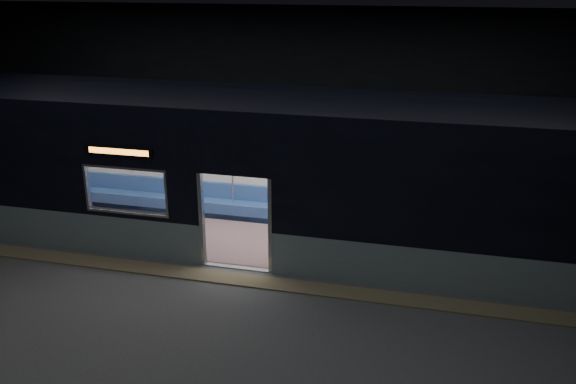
% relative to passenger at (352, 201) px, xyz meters
% --- Properties ---
extents(station_floor, '(24.00, 14.00, 0.01)m').
position_rel_passenger_xyz_m(station_floor, '(-2.03, -3.55, -0.77)').
color(station_floor, '#47494C').
rests_on(station_floor, ground).
extents(station_envelope, '(24.00, 14.00, 5.00)m').
position_rel_passenger_xyz_m(station_envelope, '(-2.03, -3.55, 2.90)').
color(station_envelope, black).
rests_on(station_envelope, station_floor).
extents(tactile_strip, '(22.80, 0.50, 0.03)m').
position_rel_passenger_xyz_m(tactile_strip, '(-2.03, -3.00, -0.75)').
color(tactile_strip, '#8C7F59').
rests_on(tactile_strip, station_floor).
extents(metro_car, '(18.00, 3.04, 3.35)m').
position_rel_passenger_xyz_m(metro_car, '(-2.03, -1.00, 1.08)').
color(metro_car, '#8BA0A6').
rests_on(metro_car, station_floor).
extents(passenger, '(0.37, 0.63, 1.28)m').
position_rel_passenger_xyz_m(passenger, '(0.00, 0.00, 0.00)').
color(passenger, black).
rests_on(passenger, metro_car).
extents(handbag, '(0.33, 0.31, 0.13)m').
position_rel_passenger_xyz_m(handbag, '(0.00, -0.20, -0.10)').
color(handbag, black).
rests_on(handbag, passenger).
extents(transit_map, '(0.92, 0.03, 0.60)m').
position_rel_passenger_xyz_m(transit_map, '(-0.60, 0.31, 0.69)').
color(transit_map, white).
rests_on(transit_map, metro_car).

